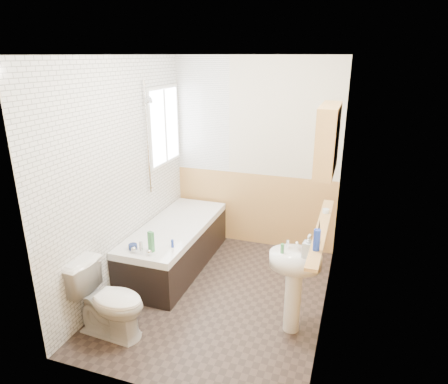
{
  "coord_description": "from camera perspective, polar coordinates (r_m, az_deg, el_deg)",
  "views": [
    {
      "loc": [
        1.26,
        -3.56,
        2.51
      ],
      "look_at": [
        0.0,
        0.15,
        1.15
      ],
      "focal_mm": 32.0,
      "sensor_mm": 36.0,
      "label": 1
    }
  ],
  "objects": [
    {
      "name": "orange_bottle",
      "position": [
        4.32,
        -7.38,
        -7.32
      ],
      "size": [
        0.03,
        0.03,
        0.09
      ],
      "primitive_type": "cylinder",
      "rotation": [
        0.0,
        0.0,
        -0.14
      ],
      "color": "#19339E",
      "rests_on": "bathtub"
    },
    {
      "name": "wall_right",
      "position": [
        3.77,
        15.41,
        -1.05
      ],
      "size": [
        0.02,
        2.8,
        2.5
      ],
      "primitive_type": "cube",
      "color": "beige",
      "rests_on": "ground"
    },
    {
      "name": "window",
      "position": [
        5.14,
        -8.48,
        9.32
      ],
      "size": [
        0.03,
        0.79,
        0.99
      ],
      "color": "white",
      "rests_on": "wall_left"
    },
    {
      "name": "ceiling",
      "position": [
        3.77,
        -0.78,
        19.01
      ],
      "size": [
        2.8,
        2.8,
        0.0
      ],
      "primitive_type": "plane",
      "rotation": [
        3.14,
        0.0,
        0.0
      ],
      "color": "white",
      "rests_on": "ground"
    },
    {
      "name": "wainscot_front",
      "position": [
        3.21,
        -9.45,
        -19.85
      ],
      "size": [
        2.2,
        0.01,
        1.0
      ],
      "primitive_type": "cube",
      "color": "tan",
      "rests_on": "wall_front"
    },
    {
      "name": "tile_return_back",
      "position": [
        5.38,
        -3.12,
        11.0
      ],
      "size": [
        0.75,
        0.01,
        1.5
      ],
      "primitive_type": "cube",
      "color": "white",
      "rests_on": "wall_back"
    },
    {
      "name": "green_bottle",
      "position": [
        3.33,
        13.4,
        -5.44
      ],
      "size": [
        0.05,
        0.05,
        0.21
      ],
      "primitive_type": "cone",
      "rotation": [
        0.0,
        0.0,
        -0.34
      ],
      "color": "black",
      "rests_on": "pine_shelf"
    },
    {
      "name": "soap_bottle",
      "position": [
        3.62,
        11.93,
        -8.39
      ],
      "size": [
        0.12,
        0.22,
        0.1
      ],
      "primitive_type": "imported",
      "rotation": [
        0.0,
        0.0,
        -0.13
      ],
      "color": "silver",
      "rests_on": "sink"
    },
    {
      "name": "toilet",
      "position": [
        3.96,
        -16.12,
        -14.68
      ],
      "size": [
        0.74,
        0.45,
        0.71
      ],
      "primitive_type": "imported",
      "rotation": [
        0.0,
        0.0,
        1.51
      ],
      "color": "white",
      "rests_on": "floor"
    },
    {
      "name": "foam_can",
      "position": [
        3.21,
        13.11,
        -6.7
      ],
      "size": [
        0.07,
        0.07,
        0.18
      ],
      "primitive_type": "cylinder",
      "rotation": [
        0.0,
        0.0,
        0.42
      ],
      "color": "#19339E",
      "rests_on": "pine_shelf"
    },
    {
      "name": "wall_front",
      "position": [
        2.79,
        -10.5,
        -8.01
      ],
      "size": [
        2.2,
        0.02,
        2.5
      ],
      "primitive_type": "cube",
      "color": "beige",
      "rests_on": "ground"
    },
    {
      "name": "shower_riser",
      "position": [
        4.71,
        -10.86,
        8.77
      ],
      "size": [
        0.11,
        0.09,
        1.31
      ],
      "color": "silver",
      "rests_on": "wall_left"
    },
    {
      "name": "clear_bottle",
      "position": [
        3.65,
        8.33,
        -8.0
      ],
      "size": [
        0.04,
        0.04,
        0.09
      ],
      "primitive_type": "cylinder",
      "rotation": [
        0.0,
        0.0,
        0.26
      ],
      "color": "#388447",
      "rests_on": "sink"
    },
    {
      "name": "wall_back",
      "position": [
        5.28,
        4.43,
        5.27
      ],
      "size": [
        2.2,
        0.02,
        2.5
      ],
      "primitive_type": "cube",
      "color": "beige",
      "rests_on": "ground"
    },
    {
      "name": "cream_jar",
      "position": [
        4.36,
        -12.88,
        -7.63
      ],
      "size": [
        0.12,
        0.12,
        0.06
      ],
      "primitive_type": "cylinder",
      "rotation": [
        0.0,
        0.0,
        -0.33
      ],
      "color": "navy",
      "rests_on": "bathtub"
    },
    {
      "name": "wall_left",
      "position": [
        4.45,
        -14.29,
        2.12
      ],
      "size": [
        0.02,
        2.8,
        2.5
      ],
      "primitive_type": "cube",
      "color": "beige",
      "rests_on": "ground"
    },
    {
      "name": "sink",
      "position": [
        3.79,
        10.0,
        -11.77
      ],
      "size": [
        0.47,
        0.38,
        0.92
      ],
      "rotation": [
        0.0,
        0.0,
        -0.09
      ],
      "color": "white",
      "rests_on": "floor"
    },
    {
      "name": "black_jar",
      "position": [
        3.99,
        14.35,
        -2.64
      ],
      "size": [
        0.07,
        0.07,
        0.04
      ],
      "primitive_type": "cylinder",
      "rotation": [
        0.0,
        0.0,
        -0.14
      ],
      "color": "silver",
      "rests_on": "pine_shelf"
    },
    {
      "name": "wainscot_right",
      "position": [
        4.09,
        14.16,
        -10.94
      ],
      "size": [
        0.01,
        2.8,
        1.0
      ],
      "primitive_type": "cube",
      "color": "tan",
      "rests_on": "wall_right"
    },
    {
      "name": "wainscot_back",
      "position": [
        5.48,
        4.18,
        -2.41
      ],
      "size": [
        2.2,
        0.01,
        1.0
      ],
      "primitive_type": "cube",
      "color": "tan",
      "rests_on": "wall_back"
    },
    {
      "name": "bathtub",
      "position": [
        4.99,
        -6.94,
        -7.46
      ],
      "size": [
        0.7,
        1.78,
        0.69
      ],
      "color": "black",
      "rests_on": "floor"
    },
    {
      "name": "blue_gel",
      "position": [
        4.24,
        -10.38,
        -6.99
      ],
      "size": [
        0.07,
        0.06,
        0.22
      ],
      "primitive_type": "cube",
      "rotation": [
        0.0,
        0.0,
        -0.35
      ],
      "color": "#388447",
      "rests_on": "bathtub"
    },
    {
      "name": "medicine_cabinet",
      "position": [
        3.6,
        14.58,
        7.29
      ],
      "size": [
        0.17,
        0.66,
        0.59
      ],
      "color": "tan",
      "rests_on": "wall_right"
    },
    {
      "name": "pine_shelf",
      "position": [
        3.66,
        13.77,
        -5.23
      ],
      "size": [
        0.1,
        1.5,
        0.03
      ],
      "primitive_type": "cube",
      "color": "tan",
      "rests_on": "wall_right"
    },
    {
      "name": "tile_cladding_left",
      "position": [
        4.44,
        -14.05,
        2.1
      ],
      "size": [
        0.01,
        2.8,
        2.5
      ],
      "primitive_type": "cube",
      "color": "white",
      "rests_on": "wall_left"
    },
    {
      "name": "floor",
      "position": [
        4.53,
        -0.63,
        -14.49
      ],
      "size": [
        2.8,
        2.8,
        0.0
      ],
      "primitive_type": "plane",
      "color": "#302622",
      "rests_on": "ground"
    }
  ]
}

